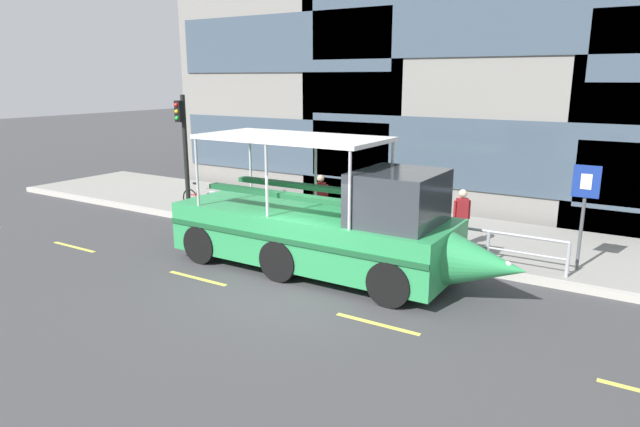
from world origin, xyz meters
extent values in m
plane|color=#3D3D3F|center=(0.00, 0.00, 0.00)|extent=(120.00, 120.00, 0.00)
cube|color=gray|center=(0.00, 5.60, 0.09)|extent=(32.00, 4.80, 0.18)
cube|color=#B2ADA3|center=(0.00, 3.11, 0.09)|extent=(32.00, 0.18, 0.18)
cube|color=#DBD64C|center=(-7.20, -0.82, 0.00)|extent=(1.80, 0.12, 0.01)
cube|color=#DBD64C|center=(-2.40, -0.82, 0.00)|extent=(1.80, 0.12, 0.01)
cube|color=#DBD64C|center=(2.40, -0.82, 0.00)|extent=(1.80, 0.12, 0.01)
cube|color=#3D4C5B|center=(-6.59, 8.37, 2.00)|extent=(9.81, 0.06, 2.20)
cube|color=#3D4C5B|center=(-6.59, 8.37, 6.01)|extent=(9.81, 0.06, 2.20)
cube|color=#3D4C5B|center=(0.98, 8.37, 2.19)|extent=(11.84, 0.06, 2.41)
cube|color=#3D4C5B|center=(0.98, 8.37, 6.56)|extent=(11.84, 0.06, 2.41)
cylinder|color=#9EA0A8|center=(-0.34, 3.45, 1.01)|extent=(11.07, 0.07, 0.07)
cylinder|color=#9EA0A8|center=(-0.34, 3.45, 0.59)|extent=(11.07, 0.06, 0.06)
cylinder|color=#9EA0A8|center=(-5.88, 3.45, 0.59)|extent=(0.09, 0.09, 0.83)
cylinder|color=#9EA0A8|center=(-4.04, 3.45, 0.59)|extent=(0.09, 0.09, 0.83)
cylinder|color=#9EA0A8|center=(-2.19, 3.45, 0.59)|extent=(0.09, 0.09, 0.83)
cylinder|color=#9EA0A8|center=(-0.34, 3.45, 0.59)|extent=(0.09, 0.09, 0.83)
cylinder|color=#9EA0A8|center=(1.50, 3.45, 0.59)|extent=(0.09, 0.09, 0.83)
cylinder|color=#9EA0A8|center=(3.35, 3.45, 0.59)|extent=(0.09, 0.09, 0.83)
cylinder|color=#9EA0A8|center=(5.19, 3.45, 0.59)|extent=(0.09, 0.09, 0.83)
cylinder|color=black|center=(-7.40, 3.93, 2.16)|extent=(0.16, 0.16, 3.96)
cube|color=black|center=(-7.40, 3.73, 3.59)|extent=(0.24, 0.20, 0.72)
sphere|color=red|center=(-7.40, 3.62, 3.81)|extent=(0.14, 0.14, 0.14)
sphere|color=gold|center=(-7.40, 3.62, 3.59)|extent=(0.14, 0.14, 0.14)
sphere|color=green|center=(-7.40, 3.62, 3.37)|extent=(0.14, 0.14, 0.14)
cylinder|color=#4C4F54|center=(5.32, 4.17, 1.44)|extent=(0.08, 0.08, 2.52)
cube|color=navy|center=(5.32, 4.12, 2.35)|extent=(0.60, 0.04, 0.76)
cube|color=white|center=(5.32, 4.10, 2.35)|extent=(0.24, 0.01, 0.36)
torus|color=black|center=(-6.24, 3.91, 0.53)|extent=(0.70, 0.04, 0.70)
torus|color=black|center=(-7.28, 3.91, 0.53)|extent=(0.70, 0.04, 0.70)
cylinder|color=#B21919|center=(-6.76, 3.91, 0.69)|extent=(0.95, 0.04, 0.04)
cylinder|color=#B21919|center=(-6.94, 3.91, 0.83)|extent=(0.19, 0.04, 0.51)
cube|color=black|center=(-6.98, 3.91, 1.11)|extent=(0.20, 0.08, 0.06)
cylinder|color=#A5A5AA|center=(-6.28, 3.91, 1.03)|extent=(0.03, 0.46, 0.03)
cube|color=#2D9351|center=(-0.45, 1.22, 0.90)|extent=(7.14, 2.42, 1.24)
cone|color=#2D9351|center=(3.92, 1.22, 0.90)|extent=(1.61, 1.18, 1.18)
cylinder|color=#2D9351|center=(-4.02, 1.22, 0.90)|extent=(0.36, 1.18, 1.18)
cube|color=#19512C|center=(-0.45, -0.01, 1.05)|extent=(7.14, 0.04, 0.12)
sphere|color=white|center=(4.33, 1.22, 0.95)|extent=(0.22, 0.22, 0.22)
cube|color=#33383D|center=(1.87, 1.22, 2.11)|extent=(1.79, 2.04, 1.18)
cube|color=silver|center=(-0.99, 1.22, 3.27)|extent=(4.64, 2.23, 0.10)
cylinder|color=#B2B2B7|center=(1.21, 2.29, 2.37)|extent=(0.07, 0.07, 1.71)
cylinder|color=#B2B2B7|center=(1.21, 0.16, 2.37)|extent=(0.07, 0.07, 1.71)
cylinder|color=#B2B2B7|center=(-0.99, 2.29, 2.37)|extent=(0.07, 0.07, 1.71)
cylinder|color=#B2B2B7|center=(-0.99, 0.16, 2.37)|extent=(0.07, 0.07, 1.71)
cylinder|color=#B2B2B7|center=(-3.19, 2.29, 2.37)|extent=(0.07, 0.07, 1.71)
cylinder|color=#B2B2B7|center=(-3.19, 0.16, 2.37)|extent=(0.07, 0.07, 1.71)
cube|color=#19512C|center=(-0.99, 1.81, 1.97)|extent=(4.27, 0.28, 0.12)
cube|color=#19512C|center=(-0.99, 0.64, 1.97)|extent=(4.27, 0.28, 0.12)
cylinder|color=black|center=(2.23, 2.34, 0.50)|extent=(1.00, 0.28, 1.00)
cylinder|color=black|center=(2.23, 0.11, 0.50)|extent=(1.00, 0.28, 1.00)
cylinder|color=black|center=(-0.63, 2.34, 0.50)|extent=(1.00, 0.28, 1.00)
cylinder|color=black|center=(-0.63, 0.11, 0.50)|extent=(1.00, 0.28, 1.00)
cylinder|color=black|center=(-3.13, 2.34, 0.50)|extent=(1.00, 0.28, 1.00)
cylinder|color=black|center=(-3.13, 0.11, 0.50)|extent=(1.00, 0.28, 1.00)
cylinder|color=#1E2338|center=(2.29, 4.32, 0.58)|extent=(0.10, 0.10, 0.81)
cylinder|color=#1E2338|center=(2.42, 4.42, 0.58)|extent=(0.10, 0.10, 0.81)
cube|color=maroon|center=(2.36, 4.37, 1.28)|extent=(0.35, 0.33, 0.57)
cylinder|color=maroon|center=(2.20, 4.24, 1.25)|extent=(0.07, 0.07, 0.52)
cylinder|color=maroon|center=(2.51, 4.49, 1.25)|extent=(0.07, 0.07, 0.52)
sphere|color=beige|center=(2.36, 4.37, 1.70)|extent=(0.22, 0.22, 0.22)
cylinder|color=#1E2338|center=(0.69, 4.00, 0.59)|extent=(0.10, 0.10, 0.83)
cylinder|color=#1E2338|center=(0.64, 4.16, 0.59)|extent=(0.10, 0.10, 0.83)
cube|color=#236B47|center=(0.67, 4.08, 1.30)|extent=(0.26, 0.35, 0.59)
cylinder|color=#236B47|center=(0.72, 3.88, 1.27)|extent=(0.07, 0.07, 0.53)
cylinder|color=#236B47|center=(0.61, 4.27, 1.27)|extent=(0.07, 0.07, 0.53)
sphere|color=beige|center=(0.67, 4.08, 1.73)|extent=(0.23, 0.23, 0.23)
cylinder|color=#1E2338|center=(-2.00, 4.32, 0.58)|extent=(0.10, 0.10, 0.81)
cylinder|color=#1E2338|center=(-2.15, 4.26, 0.58)|extent=(0.10, 0.10, 0.81)
cube|color=maroon|center=(-2.07, 4.29, 1.28)|extent=(0.35, 0.28, 0.57)
cylinder|color=maroon|center=(-1.89, 4.36, 1.25)|extent=(0.07, 0.07, 0.52)
cylinder|color=maroon|center=(-2.26, 4.21, 1.25)|extent=(0.07, 0.07, 0.52)
sphere|color=tan|center=(-2.07, 4.29, 1.70)|extent=(0.22, 0.22, 0.22)
camera|label=1|loc=(6.72, -9.88, 4.69)|focal=30.95mm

